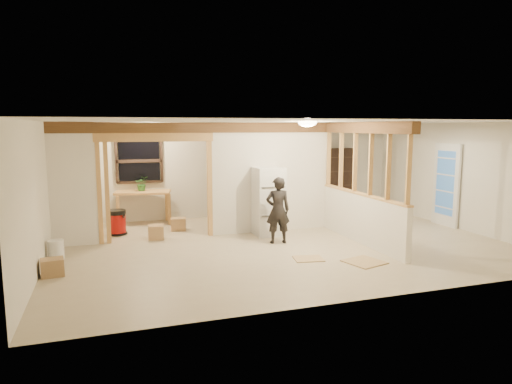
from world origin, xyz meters
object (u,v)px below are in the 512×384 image
object	(u,v)px
work_table	(143,208)
bookshelf	(337,180)
woman	(278,210)
refrigerator	(269,201)
shop_vac	(117,222)

from	to	relation	value
work_table	bookshelf	world-z (taller)	bookshelf
woman	work_table	world-z (taller)	woman
work_table	refrigerator	bearing A→B (deg)	-26.42
shop_vac	bookshelf	distance (m)	6.22
work_table	woman	bearing A→B (deg)	-36.14
work_table	shop_vac	size ratio (longest dim) A/B	2.31
shop_vac	bookshelf	size ratio (longest dim) A/B	0.32
woman	bookshelf	size ratio (longest dim) A/B	0.77
work_table	bookshelf	xyz separation A→B (m)	(5.43, 0.16, 0.48)
work_table	shop_vac	distance (m)	1.18
woman	work_table	size ratio (longest dim) A/B	1.05
refrigerator	woman	xyz separation A→B (m)	(-0.07, -0.75, -0.06)
woman	shop_vac	size ratio (longest dim) A/B	2.43
refrigerator	bookshelf	bearing A→B (deg)	37.41
woman	bookshelf	world-z (taller)	bookshelf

